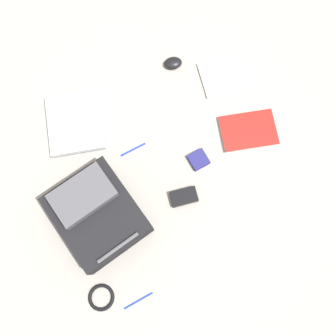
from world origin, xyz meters
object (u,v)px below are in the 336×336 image
Objects in this scene: power_brick at (184,197)px; pen_black at (138,301)px; backpack at (96,213)px; earbud_pouch at (198,160)px; pen_blue at (133,149)px; book_blue at (224,76)px; laptop at (75,123)px; cable_coil at (101,298)px; computer_mouse at (173,63)px; book_red at (248,131)px.

power_brick reaches higher than pen_black.
backpack reaches higher than earbud_pouch.
power_brick is 0.20m from earbud_pouch.
pen_blue is (0.24, -0.26, -0.08)m from backpack.
earbud_pouch is at bearing 140.36° from book_blue.
laptop reaches higher than pen_black.
cable_coil is 0.77m from earbud_pouch.
backpack is 0.37m from cable_coil.
book_blue is 0.27m from computer_mouse.
power_brick reaches higher than laptop.
backpack is at bearing 80.25° from power_brick.
book_blue is at bearing -43.12° from pen_black.
cable_coil is at bearing 63.03° from pen_black.
pen_black is (-0.89, 0.01, -0.01)m from laptop.
earbud_pouch reaches higher than cable_coil.
pen_black is (-0.53, 0.78, -0.01)m from book_red.
pen_blue is at bearing 77.19° from book_red.
book_red is 0.29m from earbud_pouch.
book_red is 0.57m from pen_blue.
computer_mouse reaches higher than book_red.
pen_black is (-1.01, 0.58, -0.02)m from computer_mouse.
earbud_pouch is at bearing -129.37° from laptop.
earbud_pouch is at bearing -82.19° from backpack.
cable_coil is (-0.46, 0.93, -0.00)m from book_red.
laptop is at bearing -5.15° from backpack.
book_red is at bearing -81.37° from earbud_pouch.
earbud_pouch is at bearing -121.97° from pen_blue.
computer_mouse is at bearing -45.99° from backpack.
computer_mouse reaches higher than laptop.
pen_blue is at bearing 23.76° from power_brick.
pen_black is at bearing -116.97° from cable_coil.
book_red is at bearing -66.28° from power_brick.
laptop is (0.48, -0.04, -0.07)m from backpack.
cable_coil is 0.58m from power_brick.
power_brick reaches higher than book_blue.
power_brick is (0.28, -0.51, 0.01)m from cable_coil.
book_blue is at bearing -93.02° from laptop.
backpack is 5.48× the size of earbud_pouch.
backpack reaches higher than cable_coil.
book_blue is at bearing -2.44° from book_red.
pen_black is at bearing 162.05° from computer_mouse.
computer_mouse is 1.19m from cable_coil.
backpack is at bearing 174.85° from laptop.
laptop is at bearing 65.16° from book_red.
book_red is 3.61× the size of earbud_pouch.
laptop is at bearing 50.63° from earbud_pouch.
power_brick is at bearing -99.75° from backpack.
backpack reaches higher than book_blue.
laptop is at bearing 43.16° from pen_blue.
laptop is 0.58m from computer_mouse.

